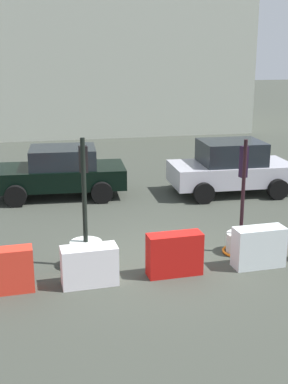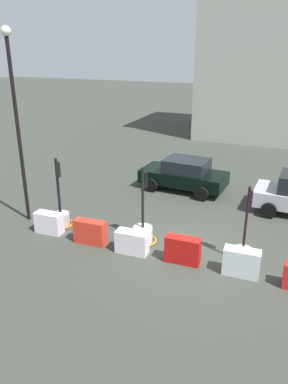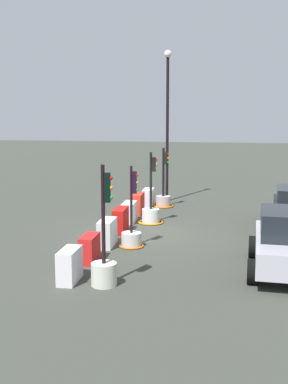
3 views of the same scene
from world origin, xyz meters
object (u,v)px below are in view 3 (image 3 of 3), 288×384
Objects in this scene: construction_barrier_1 at (138,204)px; construction_barrier_3 at (121,220)px; construction_barrier_6 at (70,265)px; construction_barrier_2 at (129,212)px; traffic_light_1 at (151,213)px; traffic_light_2 at (132,235)px; construction_barrier_4 at (107,233)px; construction_barrier_5 at (90,248)px; traffic_light_3 at (104,263)px; construction_barrier_0 at (148,198)px; street_lamp_post at (167,112)px; traffic_light_0 at (163,198)px.

construction_barrier_1 is 3.44m from construction_barrier_3.
construction_barrier_6 is (8.80, 0.02, -0.02)m from construction_barrier_1.
construction_barrier_1 is at bearing 179.39° from construction_barrier_2.
traffic_light_2 is at bearing 0.04° from traffic_light_1.
traffic_light_1 is at bearing 167.59° from construction_barrier_4.
construction_barrier_3 is (1.77, 0.08, 0.05)m from construction_barrier_2.
construction_barrier_4 reaches higher than construction_barrier_5.
traffic_light_1 reaches higher than construction_barrier_3.
traffic_light_3 reaches higher than construction_barrier_2.
construction_barrier_0 is 1.04× the size of construction_barrier_6.
construction_barrier_2 is 0.15× the size of street_lamp_post.
traffic_light_2 reaches higher than construction_barrier_4.
traffic_light_0 is at bearing 2.19° from street_lamp_post.
construction_barrier_6 is at bearing 0.16° from construction_barrier_1.
traffic_light_3 is at bearing 0.99° from street_lamp_post.
construction_barrier_6 is (7.11, -0.84, 0.02)m from traffic_light_1.
construction_barrier_5 is (1.74, -0.06, -0.05)m from construction_barrier_4.
traffic_light_0 is at bearing 171.71° from construction_barrier_3.
traffic_light_3 is 2.71× the size of construction_barrier_4.
construction_barrier_2 is at bearing -178.66° from construction_barrier_4.
street_lamp_post reaches higher than construction_barrier_5.
construction_barrier_4 is 3.49m from construction_barrier_6.
traffic_light_0 reaches higher than construction_barrier_0.
construction_barrier_3 is at bearing -0.54° from construction_barrier_0.
construction_barrier_0 is 5.28m from construction_barrier_3.
construction_barrier_0 is (-0.03, -0.72, 0.01)m from traffic_light_0.
construction_barrier_3 is (5.28, -0.05, 0.04)m from construction_barrier_0.
construction_barrier_3 is at bearing -179.72° from construction_barrier_4.
traffic_light_0 is 2.65× the size of construction_barrier_5.
construction_barrier_0 is (-3.53, -0.76, -0.00)m from traffic_light_1.
construction_barrier_0 is at bearing 179.37° from construction_barrier_5.
construction_barrier_1 is at bearing -179.91° from construction_barrier_5.
traffic_light_1 is 7.16m from construction_barrier_6.
street_lamp_post is (-12.16, 0.74, 3.98)m from construction_barrier_6.
traffic_light_2 is 2.34× the size of construction_barrier_2.
traffic_light_1 reaches higher than construction_barrier_1.
traffic_light_1 is at bearing -179.12° from traffic_light_3.
traffic_light_2 is 0.81m from construction_barrier_4.
construction_barrier_5 is at bearing -0.63° from construction_barrier_0.
traffic_light_1 is (3.50, 0.04, 0.01)m from traffic_light_0.
traffic_light_1 is 3.61m from construction_barrier_0.
traffic_light_3 is at bearing 4.62° from construction_barrier_0.
traffic_light_0 is 1.99m from construction_barrier_1.
construction_barrier_0 reaches higher than construction_barrier_2.
traffic_light_3 reaches higher than traffic_light_0.
construction_barrier_0 is at bearing -23.43° from street_lamp_post.
street_lamp_post reaches higher than traffic_light_3.
traffic_light_3 is (3.67, 0.11, 0.19)m from traffic_light_2.
construction_barrier_5 is at bearing -152.49° from traffic_light_3.
traffic_light_3 is at bearing 9.52° from construction_barrier_3.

